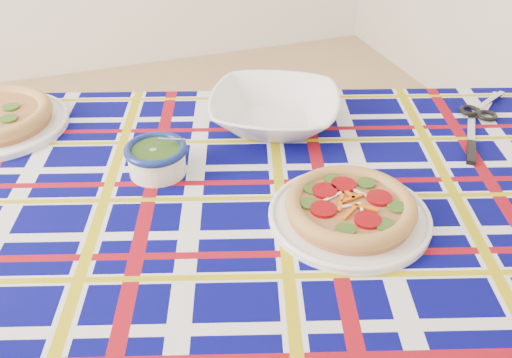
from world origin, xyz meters
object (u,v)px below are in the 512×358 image
object	(u,v)px
dining_table	(238,248)
pesto_bowl	(156,156)
serving_bowl	(275,110)
main_focaccia_plate	(350,207)

from	to	relation	value
dining_table	pesto_bowl	distance (m)	0.25
serving_bowl	pesto_bowl	bearing A→B (deg)	-160.01
pesto_bowl	serving_bowl	distance (m)	0.31
dining_table	pesto_bowl	xyz separation A→B (m)	(-0.11, 0.19, 0.12)
dining_table	main_focaccia_plate	world-z (taller)	main_focaccia_plate
pesto_bowl	dining_table	bearing A→B (deg)	-60.38
main_focaccia_plate	serving_bowl	bearing A→B (deg)	90.41
dining_table	serving_bowl	world-z (taller)	serving_bowl
dining_table	main_focaccia_plate	xyz separation A→B (m)	(0.19, -0.08, 0.11)
main_focaccia_plate	pesto_bowl	xyz separation A→B (m)	(-0.30, 0.27, 0.01)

